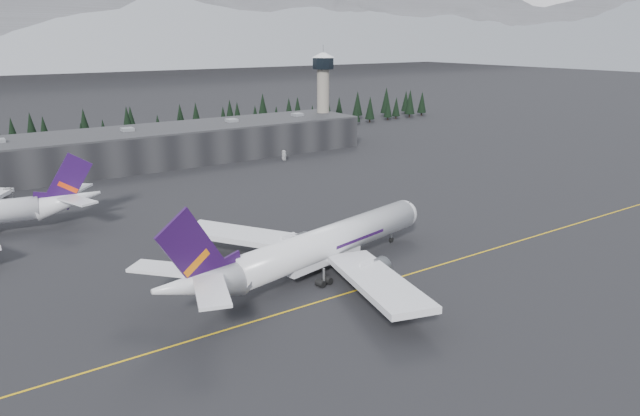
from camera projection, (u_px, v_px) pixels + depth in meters
ground at (379, 278)px, 108.89m from camera, size 1400.00×1400.00×0.00m
taxiline at (386, 282)px, 107.31m from camera, size 400.00×0.40×0.02m
terminal at (157, 146)px, 206.06m from camera, size 160.00×30.00×12.60m
control_tower at (323, 87)px, 243.84m from camera, size 10.00×10.00×37.70m
treeline at (127, 129)px, 235.01m from camera, size 360.00×20.00×15.00m
jet_main at (311, 249)px, 108.19m from camera, size 66.35×60.61×19.76m
gse_vehicle_a at (10, 204)px, 154.54m from camera, size 3.03×5.61×1.49m
gse_vehicle_b at (284, 159)px, 211.99m from camera, size 4.15×3.28×1.32m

